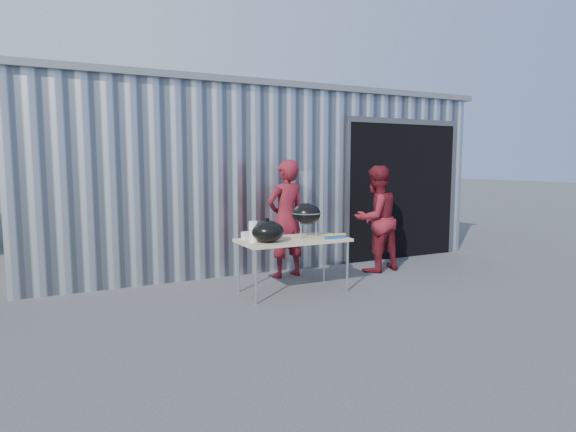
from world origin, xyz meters
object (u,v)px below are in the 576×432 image
kettle_grill (306,207)px  person_bystander (376,219)px  person_cook (286,219)px  folding_table (293,242)px

kettle_grill → person_bystander: bearing=17.8°
person_cook → folding_table: bearing=60.7°
folding_table → person_cook: bearing=69.7°
folding_table → person_bystander: person_bystander is taller
kettle_grill → person_cook: person_cook is taller
folding_table → person_bystander: bearing=17.0°
person_cook → person_bystander: size_ratio=1.05×
kettle_grill → person_cook: size_ratio=0.50×
folding_table → kettle_grill: kettle_grill is taller
folding_table → person_cook: person_cook is taller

